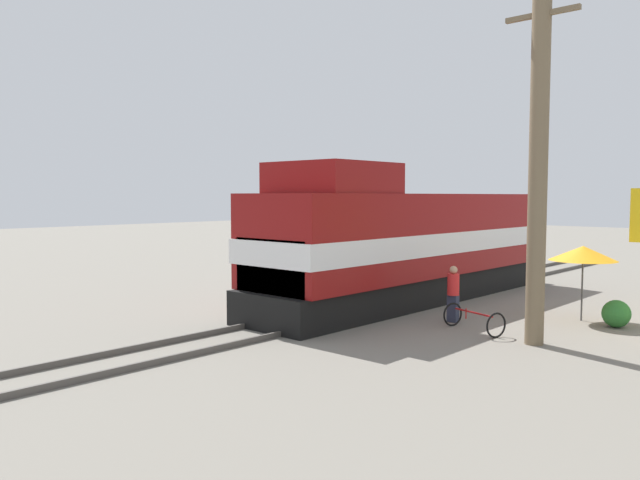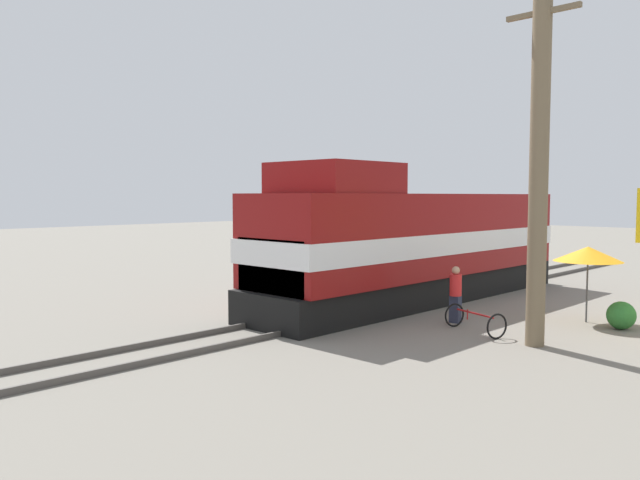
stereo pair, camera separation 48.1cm
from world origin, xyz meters
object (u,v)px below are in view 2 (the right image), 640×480
Objects in this scene: locomotive at (412,244)px; bicycle at (475,320)px; vendor_umbrella at (588,254)px; person_bystander at (456,292)px; utility_pole at (539,157)px.

bicycle is at bearing -34.99° from locomotive.
person_bystander is at bearing -134.63° from vendor_umbrella.
bicycle is (4.10, -2.87, -1.64)m from locomotive.
utility_pole is 4.78m from person_bystander.
utility_pole is at bearing 101.30° from bicycle.
locomotive is 3.83m from person_bystander.
utility_pole is at bearing -19.79° from person_bystander.
locomotive is 7.14m from utility_pole.
person_bystander is at bearing 160.21° from utility_pole.
locomotive is 5.72m from vendor_umbrella.
locomotive reaches higher than person_bystander.
utility_pole is (5.89, -3.11, 2.57)m from locomotive.
locomotive is 1.60× the size of utility_pole.
utility_pole is 4.89× the size of bicycle.
locomotive reaches higher than bicycle.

